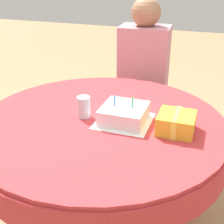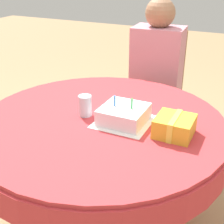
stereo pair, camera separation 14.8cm
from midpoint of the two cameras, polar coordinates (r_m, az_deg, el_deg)
name	(u,v)px [view 2 (the right image)]	position (r m, az deg, el deg)	size (l,w,h in m)	color
dining_table	(101,134)	(1.55, 0.77, -4.05)	(1.23, 1.23, 0.72)	#BC3338
chair	(157,92)	(2.40, 9.98, 3.66)	(0.40, 0.40, 0.97)	brown
person	(155,69)	(2.25, 9.85, 7.69)	(0.36, 0.34, 1.20)	#9E7051
napkin	(124,122)	(1.49, 5.00, -1.83)	(0.26, 0.26, 0.00)	white
birthday_cake	(124,114)	(1.47, 5.06, -0.49)	(0.21, 0.21, 0.13)	white
drinking_glass	(85,106)	(1.52, -2.24, 1.06)	(0.07, 0.07, 0.10)	silver
gift_box	(175,126)	(1.40, 14.36, -2.58)	(0.16, 0.17, 0.09)	gold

